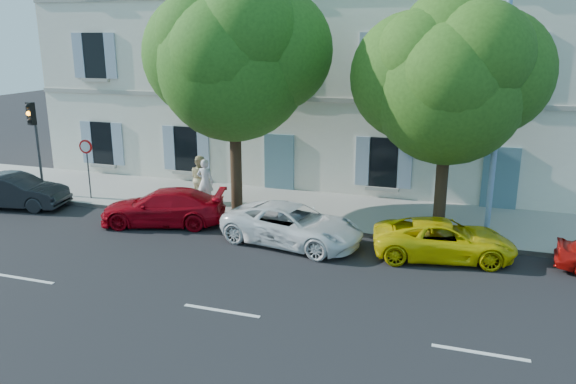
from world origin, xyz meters
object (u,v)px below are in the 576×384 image
(car_red_coupe, at_px, (163,207))
(pedestrian_a, at_px, (205,182))
(car_dark_sedan, at_px, (15,191))
(pedestrian_b, at_px, (201,178))
(tree_left, at_px, (233,65))
(street_lamp, at_px, (502,83))
(tree_right, at_px, (449,87))
(car_white_coupe, at_px, (292,225))
(traffic_light, at_px, (34,129))
(car_yellow_supercar, at_px, (444,239))
(road_sign, at_px, (87,156))

(car_red_coupe, height_order, pedestrian_a, pedestrian_a)
(car_dark_sedan, xyz_separation_m, pedestrian_b, (6.67, 2.66, 0.40))
(tree_left, distance_m, street_lamp, 8.80)
(car_dark_sedan, bearing_deg, pedestrian_b, -78.44)
(tree_right, height_order, pedestrian_b, tree_right)
(car_white_coupe, bearing_deg, street_lamp, -63.39)
(tree_left, bearing_deg, car_white_coupe, -36.92)
(traffic_light, bearing_deg, car_dark_sedan, -92.62)
(pedestrian_b, bearing_deg, car_white_coupe, -173.10)
(street_lamp, distance_m, pedestrian_b, 11.51)
(car_white_coupe, relative_size, pedestrian_a, 2.56)
(car_yellow_supercar, bearing_deg, pedestrian_b, 63.56)
(car_red_coupe, xyz_separation_m, tree_left, (2.07, 1.75, 4.87))
(car_white_coupe, relative_size, traffic_light, 1.20)
(car_red_coupe, height_order, tree_left, tree_left)
(car_white_coupe, height_order, pedestrian_a, pedestrian_a)
(road_sign, relative_size, street_lamp, 0.27)
(tree_right, height_order, traffic_light, tree_right)
(tree_right, bearing_deg, tree_left, 179.12)
(tree_right, bearing_deg, car_red_coupe, -170.04)
(car_dark_sedan, height_order, car_white_coupe, car_dark_sedan)
(car_red_coupe, bearing_deg, car_white_coupe, 69.77)
(car_white_coupe, distance_m, tree_left, 6.04)
(car_red_coupe, bearing_deg, pedestrian_b, 160.92)
(car_dark_sedan, xyz_separation_m, car_yellow_supercar, (16.13, -0.07, -0.08))
(car_dark_sedan, xyz_separation_m, car_red_coupe, (6.51, 0.04, -0.03))
(tree_right, height_order, street_lamp, street_lamp)
(car_dark_sedan, bearing_deg, pedestrian_a, -82.07)
(traffic_light, distance_m, road_sign, 2.44)
(car_yellow_supercar, bearing_deg, car_white_coupe, 83.13)
(car_red_coupe, distance_m, street_lamp, 11.83)
(pedestrian_b, bearing_deg, car_dark_sedan, 60.89)
(road_sign, xyz_separation_m, pedestrian_b, (4.40, 1.08, -0.81))
(car_white_coupe, distance_m, pedestrian_b, 5.66)
(car_dark_sedan, relative_size, road_sign, 1.68)
(car_red_coupe, xyz_separation_m, car_white_coupe, (4.93, -0.39, 0.00))
(car_yellow_supercar, xyz_separation_m, street_lamp, (1.24, 1.46, 4.55))
(road_sign, distance_m, pedestrian_a, 4.91)
(road_sign, bearing_deg, street_lamp, -0.69)
(traffic_light, relative_size, pedestrian_a, 2.13)
(car_yellow_supercar, bearing_deg, car_dark_sedan, 79.38)
(tree_right, xyz_separation_m, traffic_light, (-15.79, -0.36, -2.03))
(pedestrian_b, bearing_deg, tree_right, -146.91)
(tree_left, distance_m, road_sign, 7.29)
(tree_right, bearing_deg, street_lamp, -10.72)
(car_red_coupe, relative_size, street_lamp, 0.50)
(tree_right, distance_m, road_sign, 13.93)
(car_white_coupe, xyz_separation_m, pedestrian_a, (-4.39, 2.66, 0.41))
(tree_left, height_order, road_sign, tree_left)
(car_red_coupe, height_order, pedestrian_b, pedestrian_b)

